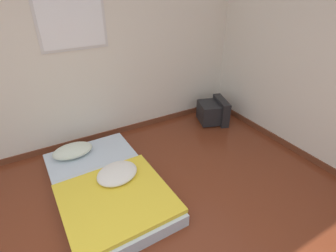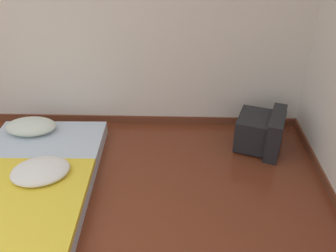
{
  "view_description": "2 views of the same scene",
  "coord_description": "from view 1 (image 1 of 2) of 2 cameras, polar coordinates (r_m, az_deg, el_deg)",
  "views": [
    {
      "loc": [
        -0.31,
        -1.11,
        2.27
      ],
      "look_at": [
        1.19,
        1.51,
        0.52
      ],
      "focal_mm": 28.0,
      "sensor_mm": 36.0,
      "label": 1
    },
    {
      "loc": [
        1.54,
        -1.25,
        2.24
      ],
      "look_at": [
        1.45,
        1.67,
        0.46
      ],
      "focal_mm": 40.0,
      "sensor_mm": 36.0,
      "label": 2
    }
  ],
  "objects": [
    {
      "name": "mattress_bed",
      "position": [
        3.27,
        -13.37,
        -12.22
      ],
      "size": [
        1.16,
        1.9,
        0.29
      ],
      "color": "silver",
      "rests_on": "ground_plane"
    },
    {
      "name": "wall_back",
      "position": [
        3.77,
        -24.62,
        12.51
      ],
      "size": [
        8.18,
        0.08,
        2.6
      ],
      "color": "silver",
      "rests_on": "ground_plane"
    },
    {
      "name": "crt_tv",
      "position": [
        4.63,
        9.87,
        3.11
      ],
      "size": [
        0.58,
        0.59,
        0.42
      ],
      "color": "black",
      "rests_on": "ground_plane"
    }
  ]
}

